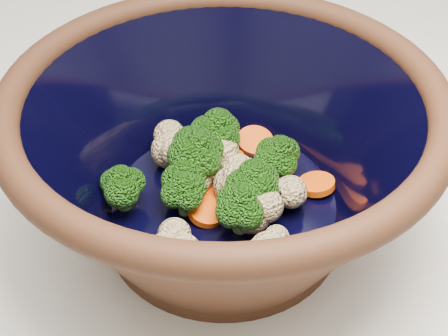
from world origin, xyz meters
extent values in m
cylinder|color=black|center=(-0.09, 0.01, 0.91)|extent=(0.20, 0.20, 0.01)
torus|color=black|center=(-0.09, 0.01, 1.04)|extent=(0.33, 0.33, 0.02)
cylinder|color=black|center=(-0.09, 0.01, 0.93)|extent=(0.19, 0.19, 0.00)
cylinder|color=#608442|center=(-0.10, -0.02, 0.94)|extent=(0.01, 0.01, 0.02)
ellipsoid|color=#256012|center=(-0.10, -0.02, 0.96)|extent=(0.04, 0.04, 0.03)
cylinder|color=#608442|center=(-0.13, 0.02, 0.94)|extent=(0.01, 0.01, 0.02)
ellipsoid|color=#256012|center=(-0.13, 0.02, 0.96)|extent=(0.04, 0.04, 0.03)
cylinder|color=#608442|center=(-0.10, 0.05, 0.94)|extent=(0.01, 0.01, 0.02)
ellipsoid|color=#256012|center=(-0.10, 0.05, 0.97)|extent=(0.05, 0.05, 0.04)
cylinder|color=#608442|center=(-0.08, -0.01, 0.94)|extent=(0.01, 0.01, 0.02)
ellipsoid|color=#256012|center=(-0.08, -0.01, 0.97)|extent=(0.04, 0.04, 0.04)
cylinder|color=#608442|center=(-0.04, 0.01, 0.94)|extent=(0.01, 0.01, 0.02)
ellipsoid|color=#256012|center=(-0.04, 0.01, 0.96)|extent=(0.04, 0.04, 0.03)
cylinder|color=#608442|center=(-0.07, 0.06, 0.94)|extent=(0.01, 0.01, 0.02)
ellipsoid|color=#256012|center=(-0.07, 0.06, 0.97)|extent=(0.04, 0.04, 0.04)
cylinder|color=#608442|center=(-0.17, 0.05, 0.94)|extent=(0.01, 0.01, 0.02)
ellipsoid|color=#256012|center=(-0.17, 0.05, 0.96)|extent=(0.04, 0.04, 0.03)
cylinder|color=#608442|center=(-0.12, 0.03, 0.94)|extent=(0.01, 0.01, 0.02)
ellipsoid|color=#256012|center=(-0.12, 0.03, 0.96)|extent=(0.03, 0.03, 0.03)
sphere|color=beige|center=(-0.08, 0.05, 0.95)|extent=(0.03, 0.03, 0.03)
sphere|color=beige|center=(-0.11, 0.08, 0.95)|extent=(0.03, 0.03, 0.03)
sphere|color=beige|center=(-0.10, 0.04, 0.95)|extent=(0.03, 0.03, 0.03)
sphere|color=beige|center=(-0.09, -0.03, 0.95)|extent=(0.03, 0.03, 0.03)
sphere|color=beige|center=(-0.05, -0.02, 0.95)|extent=(0.03, 0.03, 0.03)
sphere|color=beige|center=(-0.09, 0.01, 0.95)|extent=(0.03, 0.03, 0.03)
sphere|color=beige|center=(-0.07, 0.01, 0.95)|extent=(0.03, 0.03, 0.03)
sphere|color=beige|center=(-0.09, 0.05, 0.95)|extent=(0.03, 0.03, 0.03)
sphere|color=beige|center=(-0.11, -0.06, 0.95)|extent=(0.03, 0.03, 0.03)
sphere|color=beige|center=(-0.17, -0.02, 0.95)|extent=(0.03, 0.03, 0.03)
cylinder|color=#EC4D0A|center=(-0.12, 0.01, 0.94)|extent=(0.03, 0.03, 0.01)
cylinder|color=#EC4D0A|center=(-0.10, 0.00, 0.94)|extent=(0.03, 0.03, 0.01)
cylinder|color=#EC4D0A|center=(-0.03, 0.06, 0.94)|extent=(0.03, 0.03, 0.01)
cylinder|color=#EC4D0A|center=(-0.02, -0.02, 0.94)|extent=(0.03, 0.03, 0.01)
cylinder|color=#EC4D0A|center=(-0.02, 0.03, 0.94)|extent=(0.03, 0.03, 0.01)
cylinder|color=#EC4D0A|center=(-0.09, 0.02, 0.94)|extent=(0.03, 0.03, 0.01)
cylinder|color=#EC4D0A|center=(-0.09, 0.01, 0.94)|extent=(0.03, 0.03, 0.01)
cylinder|color=#EC4D0A|center=(-0.06, 0.05, 0.94)|extent=(0.03, 0.03, 0.01)
camera|label=1|loc=(-0.31, -0.29, 1.30)|focal=50.00mm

